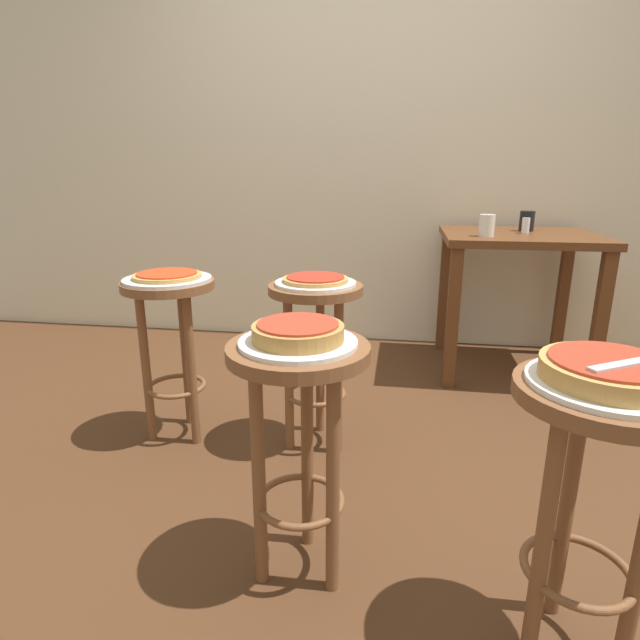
# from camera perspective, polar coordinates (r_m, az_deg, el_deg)

# --- Properties ---
(ground_plane) EXTENTS (6.00, 6.00, 0.00)m
(ground_plane) POSITION_cam_1_polar(r_m,az_deg,el_deg) (2.08, 2.09, -15.81)
(ground_plane) COLOR #4C2D19
(back_wall) EXTENTS (6.00, 0.10, 3.00)m
(back_wall) POSITION_cam_1_polar(r_m,az_deg,el_deg) (3.43, 6.05, 22.82)
(back_wall) COLOR beige
(back_wall) RESTS_ON ground_plane
(stool_foreground) EXTENTS (0.37, 0.37, 0.68)m
(stool_foreground) POSITION_cam_1_polar(r_m,az_deg,el_deg) (1.28, 28.08, -13.96)
(stool_foreground) COLOR brown
(stool_foreground) RESTS_ON ground_plane
(serving_plate_foreground) EXTENTS (0.32, 0.32, 0.01)m
(serving_plate_foreground) POSITION_cam_1_polar(r_m,az_deg,el_deg) (1.20, 29.25, -6.15)
(serving_plate_foreground) COLOR silver
(serving_plate_foreground) RESTS_ON stool_foreground
(pizza_foreground) EXTENTS (0.27, 0.27, 0.05)m
(pizza_foreground) POSITION_cam_1_polar(r_m,az_deg,el_deg) (1.20, 29.44, -4.88)
(pizza_foreground) COLOR tan
(pizza_foreground) RESTS_ON serving_plate_foreground
(stool_middle) EXTENTS (0.37, 0.37, 0.68)m
(stool_middle) POSITION_cam_1_polar(r_m,az_deg,el_deg) (1.37, -2.35, -9.97)
(stool_middle) COLOR brown
(stool_middle) RESTS_ON ground_plane
(serving_plate_middle) EXTENTS (0.30, 0.30, 0.01)m
(serving_plate_middle) POSITION_cam_1_polar(r_m,az_deg,el_deg) (1.30, -2.44, -2.51)
(serving_plate_middle) COLOR silver
(serving_plate_middle) RESTS_ON stool_middle
(pizza_middle) EXTENTS (0.23, 0.23, 0.05)m
(pizza_middle) POSITION_cam_1_polar(r_m,az_deg,el_deg) (1.29, -2.46, -1.31)
(pizza_middle) COLOR #B78442
(pizza_middle) RESTS_ON serving_plate_middle
(stool_leftside) EXTENTS (0.37, 0.37, 0.68)m
(stool_leftside) POSITION_cam_1_polar(r_m,az_deg,el_deg) (2.19, -16.13, -0.46)
(stool_leftside) COLOR brown
(stool_leftside) RESTS_ON ground_plane
(serving_plate_leftside) EXTENTS (0.35, 0.35, 0.01)m
(serving_plate_leftside) POSITION_cam_1_polar(r_m,az_deg,el_deg) (2.14, -16.52, 4.35)
(serving_plate_leftside) COLOR silver
(serving_plate_leftside) RESTS_ON stool_leftside
(pizza_leftside) EXTENTS (0.27, 0.27, 0.02)m
(pizza_leftside) POSITION_cam_1_polar(r_m,az_deg,el_deg) (2.14, -16.56, 4.77)
(pizza_leftside) COLOR tan
(pizza_leftside) RESTS_ON serving_plate_leftside
(stool_rear) EXTENTS (0.37, 0.37, 0.68)m
(stool_rear) POSITION_cam_1_polar(r_m,az_deg,el_deg) (2.03, -0.49, -1.08)
(stool_rear) COLOR brown
(stool_rear) RESTS_ON ground_plane
(serving_plate_rear) EXTENTS (0.31, 0.31, 0.01)m
(serving_plate_rear) POSITION_cam_1_polar(r_m,az_deg,el_deg) (1.98, -0.50, 4.10)
(serving_plate_rear) COLOR silver
(serving_plate_rear) RESTS_ON stool_rear
(pizza_rear) EXTENTS (0.25, 0.25, 0.02)m
(pizza_rear) POSITION_cam_1_polar(r_m,az_deg,el_deg) (1.98, -0.50, 4.56)
(pizza_rear) COLOR tan
(pizza_rear) RESTS_ON serving_plate_rear
(dining_table) EXTENTS (0.80, 0.73, 0.78)m
(dining_table) POSITION_cam_1_polar(r_m,az_deg,el_deg) (3.02, 20.98, 6.31)
(dining_table) COLOR #5B3319
(dining_table) RESTS_ON ground_plane
(cup_near_edge) EXTENTS (0.08, 0.08, 0.11)m
(cup_near_edge) POSITION_cam_1_polar(r_m,az_deg,el_deg) (2.79, 17.96, 9.92)
(cup_near_edge) COLOR silver
(cup_near_edge) RESTS_ON dining_table
(cup_far_edge) EXTENTS (0.08, 0.08, 0.11)m
(cup_far_edge) POSITION_cam_1_polar(r_m,az_deg,el_deg) (3.11, 21.91, 10.13)
(cup_far_edge) COLOR black
(cup_far_edge) RESTS_ON dining_table
(condiment_shaker) EXTENTS (0.04, 0.04, 0.08)m
(condiment_shaker) POSITION_cam_1_polar(r_m,az_deg,el_deg) (3.00, 21.80, 9.69)
(condiment_shaker) COLOR white
(condiment_shaker) RESTS_ON dining_table
(pizza_server_knife) EXTENTS (0.20, 0.13, 0.01)m
(pizza_server_knife) POSITION_cam_1_polar(r_m,az_deg,el_deg) (1.18, 31.30, -4.03)
(pizza_server_knife) COLOR silver
(pizza_server_knife) RESTS_ON pizza_foreground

